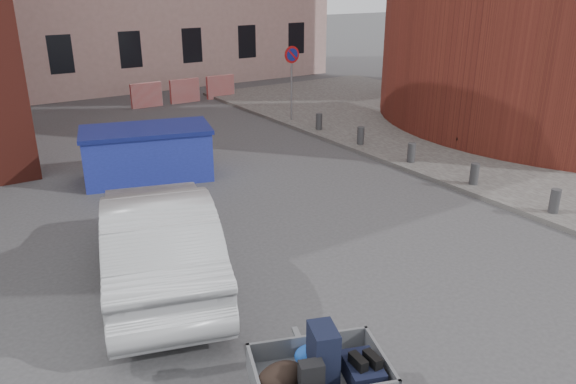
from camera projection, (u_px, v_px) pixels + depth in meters
ground at (308, 271)px, 10.26m from camera, size 120.00×120.00×0.00m
sidewalk at (485, 138)px, 18.51m from camera, size 9.00×24.00×0.12m
no_parking_sign at (292, 68)px, 20.02m from camera, size 0.60×0.09×2.65m
bollards at (411, 153)px, 15.86m from camera, size 0.22×9.02×0.55m
barriers at (185, 91)px, 23.93m from camera, size 4.70×0.18×1.00m
trailer at (319, 373)px, 6.70m from camera, size 1.88×1.98×1.20m
dumpster at (148, 153)px, 14.78m from camera, size 3.64×2.54×1.39m
silver_car at (159, 238)px, 9.64m from camera, size 3.17×5.38×1.67m
bicycle at (472, 128)px, 17.56m from camera, size 2.02×1.08×1.01m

